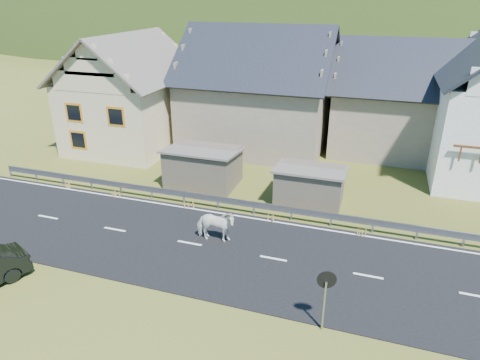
% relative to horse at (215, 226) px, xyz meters
% --- Properties ---
extents(ground, '(160.00, 160.00, 0.00)m').
position_rel_horse_xyz_m(ground, '(-1.08, -0.57, -0.85)').
color(ground, '#383C12').
rests_on(ground, ground).
extents(road, '(60.00, 7.00, 0.04)m').
position_rel_horse_xyz_m(road, '(-1.08, -0.57, -0.83)').
color(road, black).
rests_on(road, ground).
extents(lane_markings, '(60.00, 6.60, 0.01)m').
position_rel_horse_xyz_m(lane_markings, '(-1.08, -0.57, -0.81)').
color(lane_markings, silver).
rests_on(lane_markings, road).
extents(guardrail, '(28.10, 0.09, 0.75)m').
position_rel_horse_xyz_m(guardrail, '(-1.08, 3.11, -0.29)').
color(guardrail, '#93969B').
rests_on(guardrail, ground).
extents(shed_left, '(4.30, 3.30, 2.40)m').
position_rel_horse_xyz_m(shed_left, '(-3.08, 5.93, 0.25)').
color(shed_left, brown).
rests_on(shed_left, ground).
extents(shed_right, '(3.80, 2.90, 2.20)m').
position_rel_horse_xyz_m(shed_right, '(3.42, 5.43, 0.15)').
color(shed_right, brown).
rests_on(shed_right, ground).
extents(house_cream, '(7.80, 9.80, 8.30)m').
position_rel_horse_xyz_m(house_cream, '(-11.08, 11.43, 3.51)').
color(house_cream, beige).
rests_on(house_cream, ground).
extents(house_stone_a, '(10.80, 9.80, 8.90)m').
position_rel_horse_xyz_m(house_stone_a, '(-2.08, 14.43, 3.78)').
color(house_stone_a, gray).
rests_on(house_stone_a, ground).
extents(house_stone_b, '(9.80, 8.80, 8.10)m').
position_rel_horse_xyz_m(house_stone_b, '(7.92, 16.43, 3.38)').
color(house_stone_b, gray).
rests_on(house_stone_b, ground).
extents(mountain, '(440.00, 280.00, 260.00)m').
position_rel_horse_xyz_m(mountain, '(3.92, 179.43, -20.85)').
color(mountain, '#2A3D16').
rests_on(mountain, ground).
extents(conifer_patch, '(76.00, 50.00, 28.00)m').
position_rel_horse_xyz_m(conifer_patch, '(-56.08, 109.43, 5.15)').
color(conifer_patch, black).
rests_on(conifer_patch, ground).
extents(horse, '(1.03, 1.99, 1.62)m').
position_rel_horse_xyz_m(horse, '(0.00, 0.00, 0.00)').
color(horse, white).
rests_on(horse, road).
extents(traffic_mirror, '(0.64, 0.26, 2.36)m').
position_rel_horse_xyz_m(traffic_mirror, '(5.55, -4.10, 0.88)').
color(traffic_mirror, '#93969B').
rests_on(traffic_mirror, ground).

